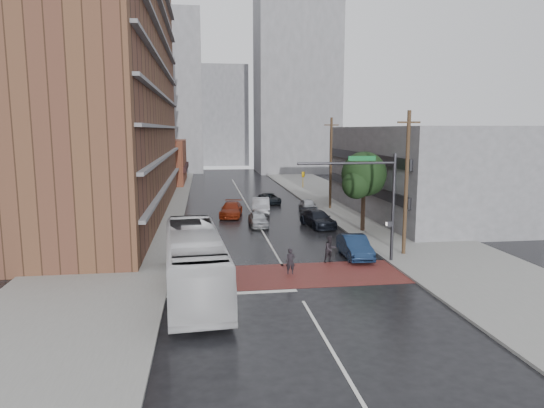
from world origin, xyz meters
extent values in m
plane|color=black|center=(0.00, 0.00, 0.00)|extent=(160.00, 160.00, 0.00)
cube|color=maroon|center=(0.00, 0.50, 0.01)|extent=(14.00, 5.00, 0.02)
cube|color=gray|center=(-11.50, 25.00, 0.07)|extent=(9.00, 90.00, 0.15)
cube|color=gray|center=(11.50, 25.00, 0.07)|extent=(9.00, 90.00, 0.15)
cube|color=brown|center=(-14.00, 24.00, 14.00)|extent=(10.00, 44.00, 28.00)
cube|color=brown|center=(-12.00, 54.00, 3.50)|extent=(8.00, 16.00, 7.00)
cube|color=gray|center=(16.50, 20.00, 4.50)|extent=(11.00, 26.00, 9.00)
cube|color=gray|center=(-14.00, 78.00, 16.00)|extent=(18.00, 16.00, 32.00)
cube|color=gray|center=(14.00, 72.00, 18.00)|extent=(16.00, 14.00, 36.00)
cube|color=gray|center=(0.00, 95.00, 12.00)|extent=(12.00, 10.00, 24.00)
cylinder|color=#332319|center=(8.50, 12.00, 2.00)|extent=(0.36, 0.36, 4.00)
sphere|color=black|center=(8.50, 12.00, 5.00)|extent=(3.80, 3.80, 3.80)
sphere|color=black|center=(7.60, 11.20, 4.20)|extent=(2.40, 2.40, 2.40)
sphere|color=black|center=(9.30, 12.80, 4.40)|extent=(2.60, 2.60, 2.60)
cylinder|color=#2D2D33|center=(7.30, 2.50, 3.60)|extent=(0.20, 0.20, 7.20)
cylinder|color=#2D2D33|center=(4.10, 2.50, 6.60)|extent=(6.40, 0.16, 0.16)
imported|color=gold|center=(1.30, 2.50, 5.60)|extent=(0.20, 0.16, 1.00)
cube|color=#0C5926|center=(5.10, 2.50, 6.90)|extent=(1.80, 0.05, 0.30)
cube|color=#2D2D33|center=(7.05, 2.50, 2.60)|extent=(0.30, 0.30, 0.35)
cylinder|color=#473321|center=(8.80, 4.00, 5.00)|extent=(0.26, 0.26, 10.00)
cube|color=#473321|center=(8.80, 4.00, 9.20)|extent=(1.60, 0.12, 0.12)
cylinder|color=#473321|center=(8.80, 24.00, 5.00)|extent=(0.26, 0.26, 10.00)
cube|color=#473321|center=(8.80, 24.00, 9.20)|extent=(1.60, 0.12, 0.12)
imported|color=silver|center=(-5.50, -1.81, 1.71)|extent=(3.76, 12.49, 3.43)
imported|color=black|center=(0.21, 0.81, 0.78)|extent=(0.59, 0.40, 1.57)
imported|color=black|center=(3.26, 3.00, 0.90)|extent=(1.07, 0.96, 1.80)
imported|color=#ABAEB3|center=(-0.13, 15.58, 0.69)|extent=(1.63, 4.04, 1.38)
imported|color=#ADAFB5|center=(0.89, 22.16, 0.83)|extent=(2.27, 5.20, 1.66)
imported|color=maroon|center=(-2.26, 21.08, 0.73)|extent=(2.80, 5.27, 1.46)
imported|color=black|center=(2.79, 29.25, 0.60)|extent=(2.53, 4.57, 1.21)
imported|color=#122340|center=(5.27, 4.00, 0.76)|extent=(1.79, 4.67, 1.52)
imported|color=black|center=(5.20, 14.75, 0.73)|extent=(2.93, 5.34, 1.47)
imported|color=#B3B6BC|center=(6.13, 23.06, 0.65)|extent=(1.67, 3.89, 1.31)
camera|label=1|loc=(-4.90, -27.32, 8.72)|focal=32.00mm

